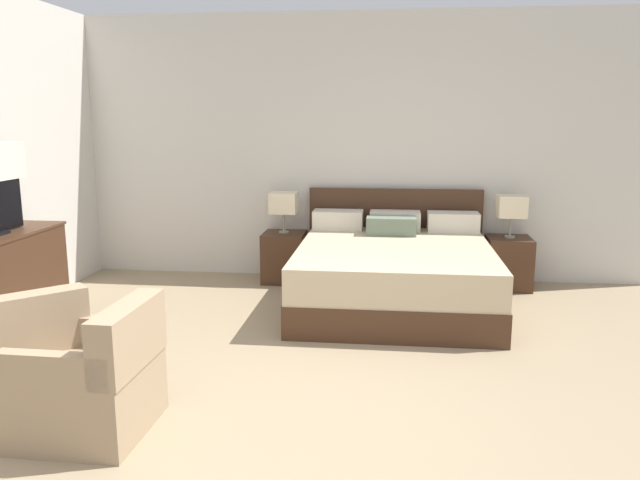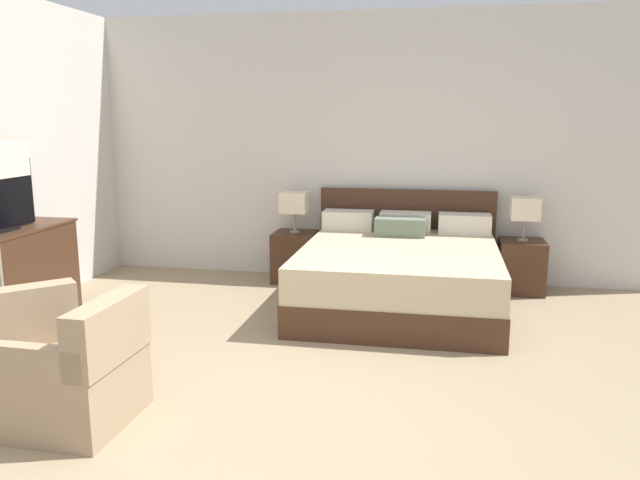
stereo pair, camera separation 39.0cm
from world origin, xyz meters
name	(u,v)px [view 2 (the right image)]	position (x,y,z in m)	size (l,w,h in m)	color
ground_plane	(246,450)	(0.00, 0.00, 0.00)	(11.37, 11.37, 0.00)	#998466
wall_back	(350,148)	(0.00, 3.82, 1.43)	(6.77, 0.06, 2.85)	beige
bed	(400,274)	(0.63, 2.77, 0.32)	(1.86, 2.08, 1.00)	#422819
nightstand_left	(295,256)	(-0.55, 3.51, 0.27)	(0.45, 0.44, 0.54)	#422819
nightstand_right	(521,266)	(1.82, 3.51, 0.27)	(0.45, 0.44, 0.54)	#422819
table_lamp_left	(295,203)	(-0.55, 3.51, 0.86)	(0.28, 0.28, 0.44)	gray
table_lamp_right	(525,209)	(1.82, 3.51, 0.86)	(0.28, 0.28, 0.44)	gray
dresser	(8,279)	(-2.53, 1.50, 0.44)	(0.46, 1.41, 0.85)	#422819
armchair_by_window	(16,352)	(-1.66, 0.40, 0.28)	(0.97, 0.97, 0.76)	#9E8466
armchair_companion	(76,376)	(-1.06, 0.12, 0.28)	(0.70, 0.70, 0.76)	#9E8466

